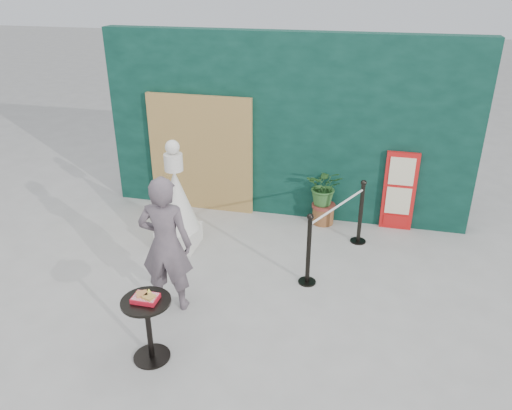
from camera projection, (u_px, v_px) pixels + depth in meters
The scene contains 10 objects.
ground at pixel (232, 322), 5.98m from camera, with size 60.00×60.00×0.00m, color #ADAAA5.
back_wall at pixel (285, 128), 8.10m from camera, with size 6.00×0.30×3.00m, color black.
bamboo_fence at pixel (201, 154), 8.44m from camera, with size 1.80×0.08×2.00m, color tan.
woman at pixel (166, 245), 5.91m from camera, with size 0.63×0.42×1.74m, color #66575F.
menu_board at pixel (399, 191), 7.88m from camera, with size 0.50×0.07×1.30m.
statue at pixel (177, 205), 7.35m from camera, with size 0.66×0.66×1.68m.
cafe_table at pixel (148, 320), 5.22m from camera, with size 0.52×0.52×0.75m.
food_basket at pixel (146, 297), 5.10m from camera, with size 0.26×0.19×0.11m.
planter at pixel (325, 192), 8.08m from camera, with size 0.58×0.50×0.98m.
stanchion_barrier at pixel (336, 230), 7.03m from camera, with size 0.84×1.54×1.03m.
Camera 1 is at (1.44, -4.60, 3.82)m, focal length 35.00 mm.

